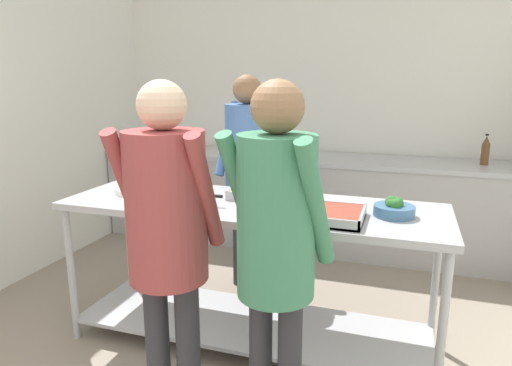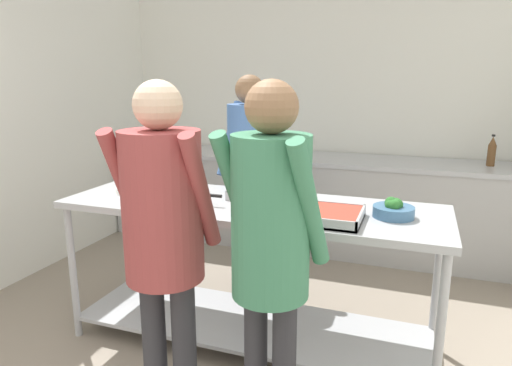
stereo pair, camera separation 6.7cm
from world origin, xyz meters
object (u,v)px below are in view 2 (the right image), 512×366
at_px(plate_stack, 134,189).
at_px(guest_serving_right, 271,232).
at_px(serving_tray_roast, 323,215).
at_px(broccoli_bowl, 393,210).
at_px(sauce_pan, 176,196).
at_px(cook_behind_counter, 250,159).
at_px(serving_tray_vegetables, 263,194).
at_px(guest_serving_left, 163,222).
at_px(water_bottle, 492,152).

height_order(plate_stack, guest_serving_right, guest_serving_right).
relative_size(plate_stack, guest_serving_right, 0.14).
height_order(serving_tray_roast, broccoli_bowl, broccoli_bowl).
height_order(sauce_pan, serving_tray_roast, sauce_pan).
bearing_deg(broccoli_bowl, serving_tray_roast, -154.04).
bearing_deg(cook_behind_counter, serving_tray_vegetables, -62.34).
bearing_deg(sauce_pan, guest_serving_left, -65.17).
bearing_deg(serving_tray_vegetables, plate_stack, -169.99).
bearing_deg(cook_behind_counter, guest_serving_right, -66.33).
relative_size(serving_tray_vegetables, broccoli_bowl, 1.82).
relative_size(sauce_pan, guest_serving_right, 0.28).
bearing_deg(serving_tray_vegetables, sauce_pan, -149.71).
bearing_deg(guest_serving_right, water_bottle, 66.30).
bearing_deg(guest_serving_right, guest_serving_left, 179.93).
distance_m(serving_tray_vegetables, guest_serving_left, 0.89).
height_order(sauce_pan, broccoli_bowl, broccoli_bowl).
bearing_deg(plate_stack, serving_tray_roast, -7.28).
height_order(guest_serving_right, water_bottle, guest_serving_right).
distance_m(serving_tray_roast, broccoli_bowl, 0.38).
relative_size(serving_tray_roast, guest_serving_left, 0.25).
relative_size(serving_tray_vegetables, guest_serving_right, 0.24).
relative_size(cook_behind_counter, water_bottle, 6.18).
bearing_deg(water_bottle, guest_serving_left, -122.45).
bearing_deg(serving_tray_vegetables, water_bottle, 49.08).
height_order(guest_serving_left, guest_serving_right, guest_serving_right).
xyz_separation_m(serving_tray_vegetables, cook_behind_counter, (-0.31, 0.59, 0.09)).
xyz_separation_m(serving_tray_vegetables, guest_serving_right, (0.33, -0.87, 0.08)).
distance_m(broccoli_bowl, cook_behind_counter, 1.30).
xyz_separation_m(guest_serving_left, guest_serving_right, (0.50, -0.00, 0.01)).
xyz_separation_m(serving_tray_vegetables, guest_serving_left, (-0.17, -0.87, 0.07)).
relative_size(plate_stack, cook_behind_counter, 0.14).
height_order(plate_stack, broccoli_bowl, broccoli_bowl).
bearing_deg(guest_serving_left, serving_tray_vegetables, 79.04).
bearing_deg(serving_tray_roast, sauce_pan, 177.21).
relative_size(guest_serving_left, cook_behind_counter, 0.98).
xyz_separation_m(sauce_pan, serving_tray_vegetables, (0.45, 0.26, -0.01)).
height_order(plate_stack, water_bottle, water_bottle).
bearing_deg(guest_serving_left, guest_serving_right, -0.07).
bearing_deg(water_bottle, broccoli_bowl, -110.48).
height_order(sauce_pan, cook_behind_counter, cook_behind_counter).
height_order(sauce_pan, water_bottle, water_bottle).
xyz_separation_m(broccoli_bowl, water_bottle, (0.67, 1.80, 0.07)).
xyz_separation_m(guest_serving_left, water_bottle, (1.61, 2.53, 0.02)).
distance_m(plate_stack, broccoli_bowl, 1.59).
height_order(serving_tray_vegetables, guest_serving_left, guest_serving_left).
bearing_deg(plate_stack, broccoli_bowl, 0.22).
xyz_separation_m(broccoli_bowl, guest_serving_left, (-0.94, -0.73, 0.05)).
bearing_deg(water_bottle, plate_stack, -141.38).
bearing_deg(guest_serving_right, cook_behind_counter, 113.67).
xyz_separation_m(sauce_pan, broccoli_bowl, (1.22, 0.12, 0.00)).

